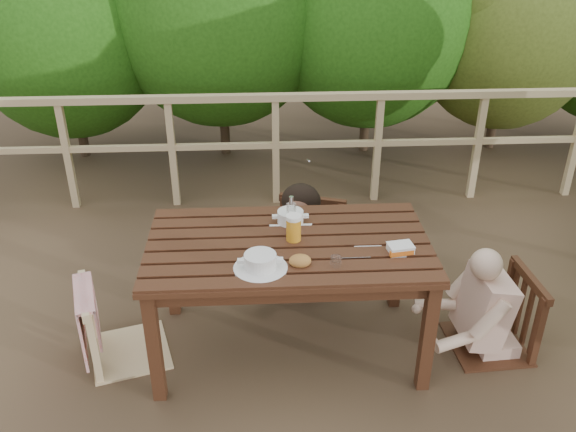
{
  "coord_description": "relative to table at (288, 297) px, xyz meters",
  "views": [
    {
      "loc": [
        -0.17,
        -2.98,
        2.54
      ],
      "look_at": [
        0.0,
        0.05,
        0.9
      ],
      "focal_mm": 38.09,
      "sensor_mm": 36.0,
      "label": 1
    }
  ],
  "objects": [
    {
      "name": "ground",
      "position": [
        0.0,
        0.0,
        -0.37
      ],
      "size": [
        60.0,
        60.0,
        0.0
      ],
      "primitive_type": "plane",
      "color": "brown",
      "rests_on": "ground"
    },
    {
      "name": "table",
      "position": [
        0.0,
        0.0,
        0.0
      ],
      "size": [
        1.61,
        0.91,
        0.75
      ],
      "primitive_type": "cube",
      "color": "#351C0F",
      "rests_on": "ground"
    },
    {
      "name": "chair_left",
      "position": [
        -0.98,
        -0.01,
        0.1
      ],
      "size": [
        0.59,
        0.59,
        0.95
      ],
      "primitive_type": "cube",
      "rotation": [
        0.0,
        0.0,
        1.85
      ],
      "color": "tan",
      "rests_on": "ground"
    },
    {
      "name": "chair_far",
      "position": [
        0.17,
        0.8,
        0.13
      ],
      "size": [
        0.63,
        0.63,
        1.01
      ],
      "primitive_type": "cube",
      "rotation": [
        0.0,
        0.0,
        -0.31
      ],
      "color": "#351C0F",
      "rests_on": "ground"
    },
    {
      "name": "chair_right",
      "position": [
        1.24,
        -0.06,
        0.1
      ],
      "size": [
        0.5,
        0.5,
        0.95
      ],
      "primitive_type": "cube",
      "rotation": [
        0.0,
        0.0,
        -1.51
      ],
      "color": "#351C0F",
      "rests_on": "ground"
    },
    {
      "name": "woman",
      "position": [
        0.17,
        0.82,
        0.23
      ],
      "size": [
        0.64,
        0.72,
        1.21
      ],
      "primitive_type": null,
      "rotation": [
        0.0,
        0.0,
        2.84
      ],
      "color": "black",
      "rests_on": "ground"
    },
    {
      "name": "diner_right",
      "position": [
        1.27,
        -0.06,
        0.21
      ],
      "size": [
        0.6,
        0.5,
        1.16
      ],
      "primitive_type": null,
      "rotation": [
        0.0,
        0.0,
        1.63
      ],
      "color": "#D5A791",
      "rests_on": "ground"
    },
    {
      "name": "railing",
      "position": [
        0.0,
        2.0,
        0.13
      ],
      "size": [
        5.6,
        0.1,
        1.01
      ],
      "primitive_type": "cube",
      "color": "tan",
      "rests_on": "ground"
    },
    {
      "name": "soup_near",
      "position": [
        -0.16,
        -0.26,
        0.42
      ],
      "size": [
        0.29,
        0.29,
        0.1
      ],
      "primitive_type": "cylinder",
      "color": "silver",
      "rests_on": "table"
    },
    {
      "name": "soup_far",
      "position": [
        0.02,
        0.23,
        0.42
      ],
      "size": [
        0.26,
        0.26,
        0.09
      ],
      "primitive_type": "cylinder",
      "color": "white",
      "rests_on": "table"
    },
    {
      "name": "bread_roll",
      "position": [
        0.05,
        -0.24,
        0.41
      ],
      "size": [
        0.12,
        0.09,
        0.07
      ],
      "primitive_type": "ellipsoid",
      "color": "olive",
      "rests_on": "table"
    },
    {
      "name": "beer_glass",
      "position": [
        0.03,
        0.02,
        0.46
      ],
      "size": [
        0.09,
        0.09,
        0.17
      ],
      "primitive_type": "cylinder",
      "color": "orange",
      "rests_on": "table"
    },
    {
      "name": "bottle",
      "position": [
        0.02,
        0.14,
        0.49
      ],
      "size": [
        0.06,
        0.06,
        0.23
      ],
      "primitive_type": "cylinder",
      "color": "white",
      "rests_on": "table"
    },
    {
      "name": "tumbler",
      "position": [
        0.24,
        -0.26,
        0.41
      ],
      "size": [
        0.06,
        0.06,
        0.07
      ],
      "primitive_type": "cylinder",
      "color": "silver",
      "rests_on": "table"
    },
    {
      "name": "butter_tub",
      "position": [
        0.61,
        -0.14,
        0.4
      ],
      "size": [
        0.15,
        0.12,
        0.06
      ],
      "primitive_type": "cube",
      "rotation": [
        0.0,
        0.0,
        0.15
      ],
      "color": "silver",
      "rests_on": "table"
    }
  ]
}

